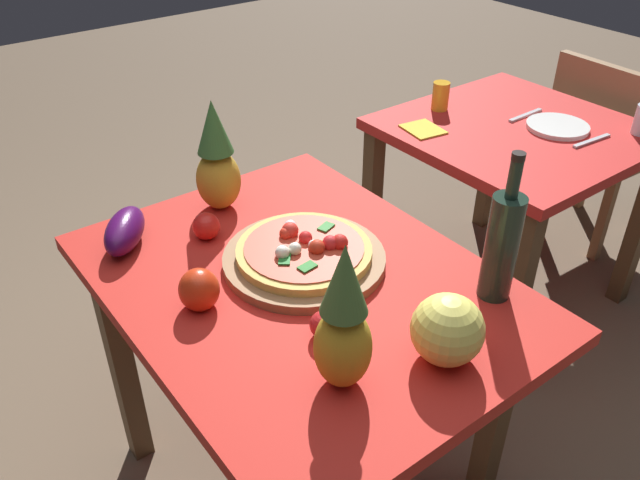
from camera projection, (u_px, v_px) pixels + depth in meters
ground_plane at (305, 469)px, 1.98m from camera, size 10.00×10.00×0.00m
display_table at (302, 310)px, 1.63m from camera, size 1.10×0.84×0.73m
background_table at (513, 156)px, 2.39m from camera, size 0.83×0.83×0.73m
dining_chair at (599, 142)px, 2.80m from camera, size 0.42×0.42×0.85m
pizza_board at (304, 259)px, 1.63m from camera, size 0.41×0.41×0.02m
pizza at (305, 249)px, 1.61m from camera, size 0.34×0.34×0.06m
wine_bottle at (502, 245)px, 1.45m from camera, size 0.08×0.08×0.37m
pineapple_left at (343, 325)px, 1.22m from camera, size 0.11×0.11×0.33m
pineapple_right at (217, 161)px, 1.79m from camera, size 0.13×0.13×0.32m
melon at (447, 330)px, 1.31m from camera, size 0.15×0.15×0.15m
bell_pepper at (199, 290)px, 1.47m from camera, size 0.09×0.09×0.10m
eggplant at (125, 231)px, 1.68m from camera, size 0.21×0.20×0.09m
tomato_by_bottle at (324, 325)px, 1.39m from camera, size 0.06×0.06×0.06m
tomato_near_board at (206, 226)px, 1.71m from camera, size 0.07×0.07×0.07m
drinking_glass_juice at (441, 96)px, 2.44m from camera, size 0.06×0.06×0.11m
dinner_plate at (558, 126)px, 2.31m from camera, size 0.22×0.22×0.02m
fork_utensil at (526, 115)px, 2.41m from camera, size 0.02×0.18×0.01m
knife_utensil at (592, 141)px, 2.22m from camera, size 0.03×0.18×0.01m
napkin_folded at (423, 129)px, 2.31m from camera, size 0.16×0.14×0.01m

